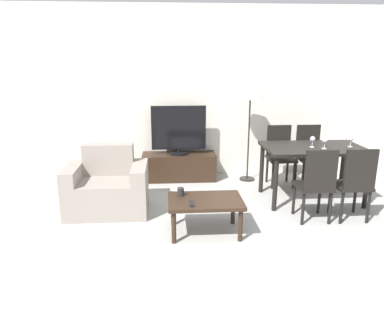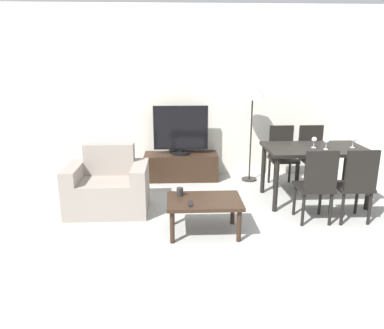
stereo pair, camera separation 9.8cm
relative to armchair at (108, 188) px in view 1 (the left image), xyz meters
name	(u,v)px [view 1 (the left image)]	position (x,y,z in m)	size (l,w,h in m)	color
ground_plane	(253,296)	(1.44, -1.91, -0.30)	(18.00, 18.00, 0.00)	#9E9E99
wall_back	(208,93)	(1.44, 1.56, 1.05)	(6.95, 0.06, 2.70)	silver
armchair	(108,188)	(0.00, 0.00, 0.00)	(1.00, 0.70, 0.83)	gray
tv_stand	(179,167)	(0.95, 1.27, -0.09)	(1.17, 0.45, 0.42)	black
tv	(179,130)	(0.95, 1.26, 0.50)	(0.86, 0.30, 0.77)	black
coffee_table	(205,204)	(1.17, -0.71, 0.04)	(0.82, 0.56, 0.40)	black
dining_table	(313,153)	(2.72, 0.22, 0.36)	(1.32, 0.82, 0.75)	black
dining_chair_near	(316,182)	(2.49, -0.50, 0.19)	(0.40, 0.40, 0.91)	black
dining_chair_far	(309,152)	(2.95, 0.94, 0.19)	(0.40, 0.40, 0.91)	black
dining_chair_near_right	(355,181)	(2.95, -0.50, 0.19)	(0.40, 0.40, 0.91)	black
dining_chair_far_left	(280,153)	(2.49, 0.94, 0.19)	(0.40, 0.40, 0.91)	black
floor_lamp	(250,93)	(2.05, 1.16, 1.08)	(0.40, 0.40, 1.58)	black
remote_primary	(192,203)	(1.01, -0.85, 0.10)	(0.04, 0.15, 0.02)	black
cup_white_near	(181,192)	(0.91, -0.58, 0.14)	(0.07, 0.07, 0.09)	black
wine_glass_left	(325,141)	(2.81, 0.08, 0.55)	(0.07, 0.07, 0.15)	silver
wine_glass_center	(313,140)	(2.68, 0.19, 0.55)	(0.07, 0.07, 0.15)	silver
wine_glass_right	(351,139)	(3.20, 0.17, 0.55)	(0.07, 0.07, 0.15)	silver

